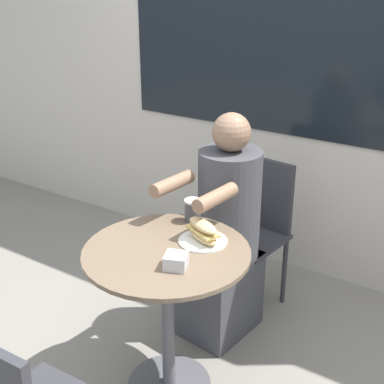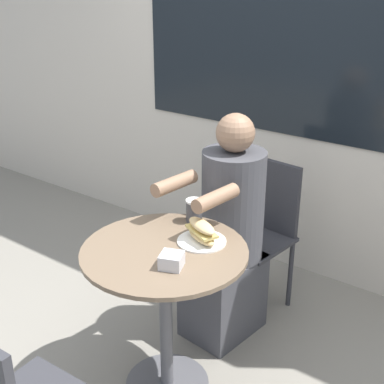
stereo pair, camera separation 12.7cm
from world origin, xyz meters
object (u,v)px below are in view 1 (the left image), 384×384
(diner_chair, at_px, (256,220))
(drink_cup, at_px, (193,211))
(cafe_table, at_px, (167,289))
(sandwich_on_plate, at_px, (203,233))
(seated_diner, at_px, (225,241))

(diner_chair, distance_m, drink_cup, 0.65)
(cafe_table, xyz_separation_m, sandwich_on_plate, (0.09, 0.15, 0.24))
(diner_chair, bearing_deg, seated_diner, 94.17)
(cafe_table, height_order, sandwich_on_plate, sandwich_on_plate)
(cafe_table, height_order, drink_cup, drink_cup)
(diner_chair, bearing_deg, cafe_table, 96.78)
(sandwich_on_plate, bearing_deg, seated_diner, 105.40)
(cafe_table, relative_size, drink_cup, 6.69)
(diner_chair, height_order, sandwich_on_plate, diner_chair)
(sandwich_on_plate, bearing_deg, drink_cup, 135.31)
(diner_chair, relative_size, seated_diner, 0.71)
(seated_diner, bearing_deg, diner_chair, -85.83)
(diner_chair, height_order, seated_diner, seated_diner)
(cafe_table, distance_m, sandwich_on_plate, 0.30)
(cafe_table, bearing_deg, drink_cup, 101.12)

